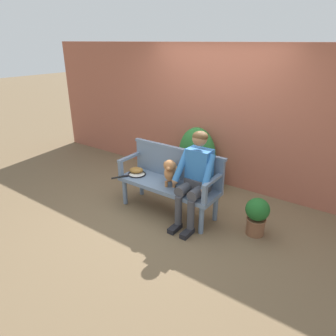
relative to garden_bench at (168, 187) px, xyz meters
name	(u,v)px	position (x,y,z in m)	size (l,w,h in m)	color
ground_plane	(168,211)	(0.00, 0.00, -0.41)	(40.00, 40.00, 0.00)	brown
brick_garden_fence	(219,116)	(0.00, 1.54, 0.80)	(8.00, 0.30, 2.42)	#9E5642
hedge_bush_far_right	(197,155)	(-0.22, 1.22, 0.10)	(0.73, 0.46, 1.03)	#286B2D
hedge_bush_mid_left	(193,166)	(-0.25, 1.14, -0.10)	(1.12, 0.77, 0.63)	#194C1E
garden_bench	(168,187)	(0.00, 0.00, 0.00)	(1.56, 0.53, 0.48)	slate
bench_backrest	(177,163)	(0.00, 0.23, 0.32)	(1.60, 0.06, 0.50)	slate
bench_armrest_left_end	(126,162)	(-0.74, -0.09, 0.27)	(0.06, 0.53, 0.28)	slate
bench_armrest_right_end	(210,186)	(0.74, -0.09, 0.27)	(0.06, 0.53, 0.28)	slate
person_seated	(196,175)	(0.48, -0.02, 0.33)	(0.56, 0.66, 1.35)	black
dog_on_bench	(171,172)	(0.07, -0.02, 0.28)	(0.32, 0.43, 0.44)	#AD7042
tennis_racket	(135,174)	(-0.60, -0.05, 0.07)	(0.41, 0.57, 0.03)	black
baseball_glove	(136,170)	(-0.65, 0.03, 0.11)	(0.22, 0.17, 0.09)	#9E6B2D
potted_plant	(257,215)	(1.31, 0.21, -0.11)	(0.32, 0.32, 0.53)	brown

